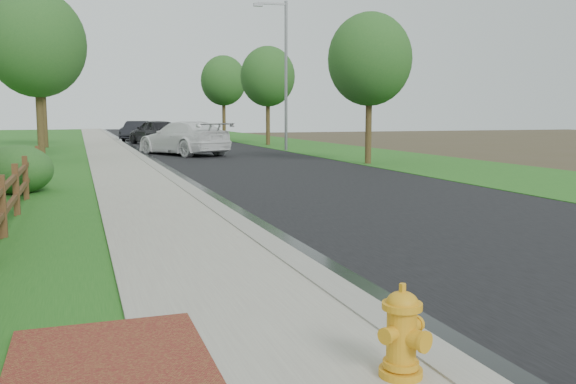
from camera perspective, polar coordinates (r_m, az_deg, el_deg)
name	(u,v)px	position (r m, az deg, el deg)	size (l,w,h in m)	color
ground	(324,315)	(6.53, 3.37, -11.38)	(120.00, 120.00, 0.00)	#3D3621
road	(189,145)	(41.36, -9.26, 4.35)	(8.00, 90.00, 0.02)	black
curb	(124,145)	(40.86, -15.09, 4.23)	(0.40, 90.00, 0.12)	gray
wet_gutter	(130,146)	(40.89, -14.60, 4.19)	(0.50, 90.00, 0.00)	black
sidewalk	(103,146)	(40.80, -16.91, 4.15)	(2.20, 90.00, 0.10)	gray
grass_strip	(72,147)	(40.77, -19.59, 4.01)	(1.60, 90.00, 0.06)	#1B5217
verge_far	(286,143)	(43.06, -0.15, 4.58)	(6.00, 90.00, 0.04)	#1B5217
brick_patch	(111,378)	(5.14, -16.23, -16.34)	(1.60, 2.40, 0.11)	maroon
ranch_fence	(10,195)	(12.27, -24.59, -0.25)	(0.12, 16.92, 1.10)	#4E331A
fire_hydrant	(402,334)	(4.82, 10.64, -12.93)	(0.47, 0.39, 0.73)	orange
white_suv	(184,138)	(31.48, -9.75, 5.00)	(2.37, 5.84, 1.70)	white
dark_car_mid	(155,132)	(42.64, -12.35, 5.53)	(2.03, 5.04, 1.72)	black
dark_car_far	(137,131)	(49.72, -13.98, 5.60)	(1.59, 4.57, 1.51)	black
streetlight	(283,67)	(34.45, -0.45, 11.61)	(1.90, 0.33, 8.23)	slate
shrub_c	(17,170)	(17.31, -23.99, 1.91)	(1.79, 1.79, 1.29)	#1B4D1C
tree_near_left	(36,44)	(28.70, -22.49, 12.67)	(4.13, 4.13, 7.32)	#352416
tree_near_right	(370,60)	(25.60, 7.65, 12.18)	(3.44, 3.44, 6.19)	#352416
tree_mid_left	(41,55)	(40.40, -22.10, 11.76)	(4.52, 4.52, 8.09)	#352416
tree_mid_right	(268,77)	(40.69, -1.91, 10.74)	(3.58, 3.58, 6.50)	#352416
tree_far_right	(223,81)	(50.66, -6.06, 10.31)	(3.69, 3.69, 6.80)	#352416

